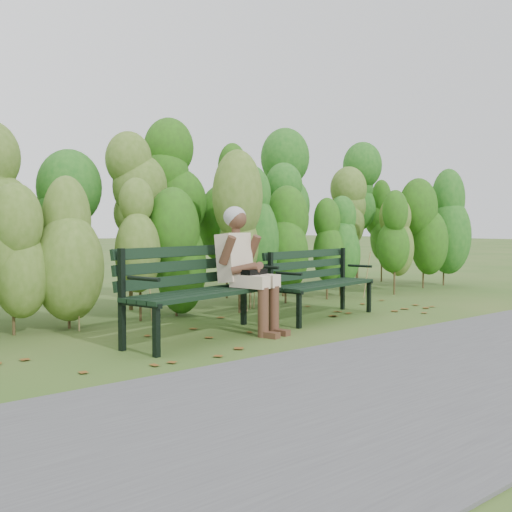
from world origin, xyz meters
TOP-DOWN VIEW (x-y plane):
  - ground at (0.00, 0.00)m, footprint 80.00×80.00m
  - footpath at (0.00, -2.20)m, footprint 60.00×2.50m
  - hedge_band at (0.00, 1.86)m, footprint 11.04×1.67m
  - leaf_litter at (-0.30, -0.09)m, footprint 5.90×2.14m
  - bench_left at (-0.91, 0.12)m, footprint 1.86×0.97m
  - bench_right at (0.88, 0.28)m, footprint 1.65×0.81m
  - seated_woman at (-0.40, 0.05)m, footprint 0.53×0.78m

SIDE VIEW (x-z plane):
  - ground at x=0.00m, z-range 0.00..0.00m
  - leaf_litter at x=-0.30m, z-range 0.00..0.01m
  - footpath at x=0.00m, z-range 0.00..0.01m
  - bench_right at x=0.88m, z-range 0.07..0.86m
  - bench_left at x=-0.91m, z-range 0.08..0.97m
  - seated_woman at x=-0.40m, z-range 0.08..1.36m
  - hedge_band at x=0.00m, z-range 0.05..2.47m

